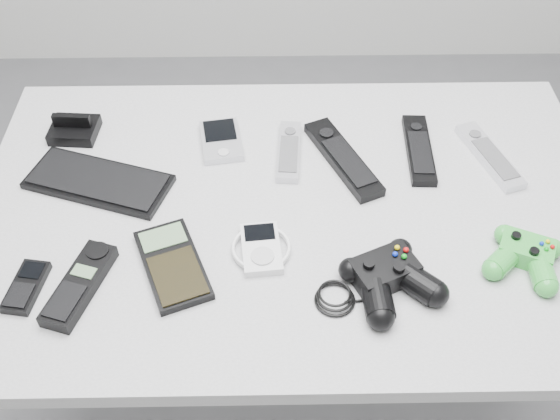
{
  "coord_description": "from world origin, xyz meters",
  "views": [
    {
      "loc": [
        -0.04,
        -0.81,
        1.69
      ],
      "look_at": [
        -0.02,
        0.01,
        0.82
      ],
      "focal_mm": 42.0,
      "sensor_mm": 36.0,
      "label": 1
    }
  ],
  "objects_px": {
    "remote_silver_b": "(490,155)",
    "controller_black": "(389,276)",
    "pda": "(221,140)",
    "calculator": "(173,264)",
    "remote_black_a": "(343,158)",
    "remote_black_b": "(419,149)",
    "cordless_handset": "(80,285)",
    "pda_keyboard": "(98,181)",
    "mobile_phone": "(26,286)",
    "desk": "(293,231)",
    "remote_silver_a": "(289,151)",
    "mp3_player": "(261,248)",
    "controller_green": "(525,255)"
  },
  "relations": [
    {
      "from": "controller_black",
      "to": "cordless_handset",
      "type": "bearing_deg",
      "value": 155.24
    },
    {
      "from": "remote_silver_a",
      "to": "remote_black_b",
      "type": "xyz_separation_m",
      "value": [
        0.26,
        0.0,
        0.0
      ]
    },
    {
      "from": "pda_keyboard",
      "to": "pda",
      "type": "height_order",
      "value": "pda"
    },
    {
      "from": "remote_black_b",
      "to": "controller_green",
      "type": "xyz_separation_m",
      "value": [
        0.13,
        -0.29,
        0.01
      ]
    },
    {
      "from": "remote_black_b",
      "to": "mp3_player",
      "type": "bearing_deg",
      "value": -138.49
    },
    {
      "from": "pda",
      "to": "cordless_handset",
      "type": "xyz_separation_m",
      "value": [
        -0.22,
        -0.37,
        0.0
      ]
    },
    {
      "from": "mobile_phone",
      "to": "desk",
      "type": "bearing_deg",
      "value": 31.59
    },
    {
      "from": "desk",
      "to": "remote_silver_a",
      "type": "bearing_deg",
      "value": 91.61
    },
    {
      "from": "desk",
      "to": "remote_black_b",
      "type": "bearing_deg",
      "value": 29.46
    },
    {
      "from": "pda_keyboard",
      "to": "controller_green",
      "type": "bearing_deg",
      "value": 3.83
    },
    {
      "from": "remote_black_a",
      "to": "mp3_player",
      "type": "distance_m",
      "value": 0.28
    },
    {
      "from": "pda",
      "to": "mobile_phone",
      "type": "relative_size",
      "value": 1.18
    },
    {
      "from": "remote_silver_b",
      "to": "cordless_handset",
      "type": "distance_m",
      "value": 0.82
    },
    {
      "from": "desk",
      "to": "calculator",
      "type": "relative_size",
      "value": 6.52
    },
    {
      "from": "controller_green",
      "to": "calculator",
      "type": "bearing_deg",
      "value": -155.45
    },
    {
      "from": "pda",
      "to": "remote_silver_b",
      "type": "height_order",
      "value": "same"
    },
    {
      "from": "cordless_handset",
      "to": "remote_black_a",
      "type": "bearing_deg",
      "value": 51.59
    },
    {
      "from": "controller_black",
      "to": "mobile_phone",
      "type": "bearing_deg",
      "value": 155.17
    },
    {
      "from": "remote_silver_a",
      "to": "controller_black",
      "type": "relative_size",
      "value": 0.68
    },
    {
      "from": "remote_black_b",
      "to": "cordless_handset",
      "type": "bearing_deg",
      "value": -149.01
    },
    {
      "from": "pda_keyboard",
      "to": "remote_black_a",
      "type": "height_order",
      "value": "remote_black_a"
    },
    {
      "from": "remote_black_a",
      "to": "mp3_player",
      "type": "xyz_separation_m",
      "value": [
        -0.16,
        -0.23,
        -0.0
      ]
    },
    {
      "from": "cordless_handset",
      "to": "pda",
      "type": "bearing_deg",
      "value": 77.34
    },
    {
      "from": "pda",
      "to": "controller_black",
      "type": "height_order",
      "value": "controller_black"
    },
    {
      "from": "pda",
      "to": "mp3_player",
      "type": "distance_m",
      "value": 0.3
    },
    {
      "from": "remote_black_a",
      "to": "remote_black_b",
      "type": "height_order",
      "value": "remote_black_a"
    },
    {
      "from": "cordless_handset",
      "to": "calculator",
      "type": "xyz_separation_m",
      "value": [
        0.15,
        0.04,
        -0.0
      ]
    },
    {
      "from": "pda",
      "to": "remote_black_b",
      "type": "bearing_deg",
      "value": -13.7
    },
    {
      "from": "mp3_player",
      "to": "controller_black",
      "type": "distance_m",
      "value": 0.23
    },
    {
      "from": "desk",
      "to": "calculator",
      "type": "xyz_separation_m",
      "value": [
        -0.21,
        -0.14,
        0.08
      ]
    },
    {
      "from": "desk",
      "to": "remote_black_b",
      "type": "height_order",
      "value": "remote_black_b"
    },
    {
      "from": "remote_silver_b",
      "to": "mp3_player",
      "type": "xyz_separation_m",
      "value": [
        -0.46,
        -0.23,
        0.0
      ]
    },
    {
      "from": "remote_black_a",
      "to": "remote_silver_b",
      "type": "relative_size",
      "value": 1.2
    },
    {
      "from": "pda_keyboard",
      "to": "remote_silver_b",
      "type": "xyz_separation_m",
      "value": [
        0.77,
        0.06,
        0.0
      ]
    },
    {
      "from": "pda_keyboard",
      "to": "remote_silver_b",
      "type": "height_order",
      "value": "remote_silver_b"
    },
    {
      "from": "controller_green",
      "to": "remote_black_a",
      "type": "bearing_deg",
      "value": 162.38
    },
    {
      "from": "pda",
      "to": "calculator",
      "type": "distance_m",
      "value": 0.33
    },
    {
      "from": "calculator",
      "to": "controller_green",
      "type": "relative_size",
      "value": 1.37
    },
    {
      "from": "mobile_phone",
      "to": "controller_black",
      "type": "relative_size",
      "value": 0.41
    },
    {
      "from": "controller_black",
      "to": "remote_black_b",
      "type": "bearing_deg",
      "value": 47.74
    },
    {
      "from": "remote_black_a",
      "to": "calculator",
      "type": "relative_size",
      "value": 1.29
    },
    {
      "from": "remote_silver_b",
      "to": "desk",
      "type": "bearing_deg",
      "value": 179.67
    },
    {
      "from": "remote_black_b",
      "to": "mobile_phone",
      "type": "relative_size",
      "value": 1.93
    },
    {
      "from": "remote_black_b",
      "to": "mobile_phone",
      "type": "distance_m",
      "value": 0.78
    },
    {
      "from": "remote_silver_a",
      "to": "remote_black_b",
      "type": "height_order",
      "value": "same"
    },
    {
      "from": "remote_silver_b",
      "to": "controller_black",
      "type": "height_order",
      "value": "controller_black"
    },
    {
      "from": "desk",
      "to": "controller_green",
      "type": "bearing_deg",
      "value": -19.85
    },
    {
      "from": "desk",
      "to": "pda",
      "type": "xyz_separation_m",
      "value": [
        -0.14,
        0.18,
        0.08
      ]
    },
    {
      "from": "remote_silver_a",
      "to": "remote_black_a",
      "type": "bearing_deg",
      "value": -9.61
    },
    {
      "from": "remote_black_a",
      "to": "calculator",
      "type": "distance_m",
      "value": 0.41
    }
  ]
}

